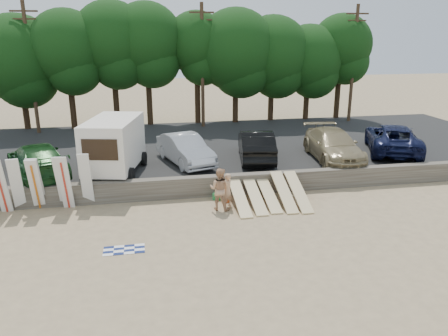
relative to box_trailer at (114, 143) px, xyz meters
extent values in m
plane|color=tan|center=(4.03, -5.30, -2.28)|extent=(120.00, 120.00, 0.00)
cube|color=#6B6356|center=(4.03, -2.30, -1.78)|extent=(44.00, 0.50, 1.00)
cube|color=#282828|center=(4.03, 5.20, -1.93)|extent=(44.00, 14.50, 0.70)
cylinder|color=#382616|center=(-7.08, 12.30, 0.16)|extent=(0.44, 0.44, 3.48)
sphere|color=#134316|center=(-7.08, 12.30, 3.56)|extent=(6.31, 6.31, 6.31)
cylinder|color=#382616|center=(-3.62, 11.73, 0.42)|extent=(0.44, 0.44, 3.99)
sphere|color=#134316|center=(-3.62, 11.73, 4.33)|extent=(5.44, 5.44, 5.44)
cylinder|color=#382616|center=(-0.47, 12.27, 0.59)|extent=(0.44, 0.44, 4.33)
sphere|color=#134316|center=(-0.47, 12.27, 4.83)|extent=(5.72, 5.72, 5.72)
cylinder|color=#382616|center=(2.05, 12.28, 0.59)|extent=(0.44, 0.44, 4.33)
sphere|color=#134316|center=(2.05, 12.28, 4.83)|extent=(5.57, 5.57, 5.57)
cylinder|color=#382616|center=(5.83, 12.30, 0.51)|extent=(0.44, 0.44, 4.18)
sphere|color=#134316|center=(5.83, 12.30, 4.60)|extent=(4.79, 4.79, 4.79)
cylinder|color=#382616|center=(8.82, 11.98, 0.33)|extent=(0.44, 0.44, 3.81)
sphere|color=#134316|center=(8.82, 11.98, 4.05)|extent=(6.35, 6.35, 6.35)
cylinder|color=#382616|center=(11.86, 12.30, 0.21)|extent=(0.44, 0.44, 3.57)
sphere|color=#134316|center=(11.86, 12.30, 3.70)|extent=(6.04, 6.04, 6.04)
cylinder|color=#382616|center=(14.92, 12.30, 0.08)|extent=(0.44, 0.44, 3.30)
sphere|color=#134316|center=(14.92, 12.30, 3.31)|extent=(5.46, 5.46, 5.46)
cylinder|color=#382616|center=(17.65, 12.30, 0.45)|extent=(0.44, 0.44, 4.06)
sphere|color=#134316|center=(17.65, 12.30, 4.42)|extent=(4.90, 4.90, 4.90)
cylinder|color=#473321|center=(-5.97, 10.70, 2.92)|extent=(0.26, 0.26, 9.00)
cube|color=#473321|center=(-5.97, 10.70, 6.72)|extent=(1.80, 0.12, 0.12)
cube|color=#473321|center=(-5.97, 10.70, 6.22)|extent=(1.50, 0.10, 0.10)
cylinder|color=#473321|center=(6.03, 10.70, 2.92)|extent=(0.26, 0.26, 9.00)
cube|color=#473321|center=(6.03, 10.70, 6.72)|extent=(1.80, 0.12, 0.12)
cube|color=#473321|center=(6.03, 10.70, 6.22)|extent=(1.50, 0.10, 0.10)
cylinder|color=#473321|center=(18.03, 10.70, 2.92)|extent=(0.26, 0.26, 9.00)
cube|color=#473321|center=(18.03, 10.70, 6.72)|extent=(1.80, 0.12, 0.12)
cube|color=#473321|center=(18.03, 10.70, 6.22)|extent=(1.50, 0.10, 0.10)
cube|color=white|center=(0.00, 0.01, 0.02)|extent=(3.13, 4.79, 2.43)
cube|color=black|center=(-0.49, -2.17, 0.24)|extent=(1.62, 0.41, 0.99)
cylinder|color=black|center=(-1.44, -1.14, -1.21)|extent=(0.38, 0.76, 0.73)
cylinder|color=black|center=(0.81, -1.65, -1.21)|extent=(0.38, 0.76, 0.73)
cylinder|color=black|center=(-0.81, 1.66, -1.21)|extent=(0.38, 0.76, 0.73)
cylinder|color=black|center=(1.45, 1.15, -1.21)|extent=(0.38, 0.76, 0.73)
imported|color=#173F19|center=(-3.79, 0.19, -0.74)|extent=(4.29, 6.19, 1.67)
imported|color=#ADAEB2|center=(3.72, 1.07, -0.78)|extent=(3.07, 5.12, 1.59)
imported|color=black|center=(7.73, 1.06, -0.72)|extent=(2.63, 5.40, 1.71)
imported|color=#988660|center=(12.04, 0.31, -0.74)|extent=(2.83, 5.92, 1.66)
imported|color=black|center=(16.24, 1.19, -0.73)|extent=(4.92, 6.67, 1.68)
cube|color=white|center=(-4.66, -2.92, -1.00)|extent=(0.55, 0.67, 2.55)
cube|color=white|center=(-4.07, -2.78, -1.01)|extent=(0.57, 0.75, 2.54)
cube|color=white|center=(-3.27, -2.87, -1.03)|extent=(0.52, 0.86, 2.50)
cube|color=white|center=(-3.25, -2.69, -1.02)|extent=(0.55, 0.84, 2.51)
cube|color=white|center=(-2.16, -2.80, -1.01)|extent=(0.56, 0.77, 2.53)
cube|color=white|center=(-2.02, -2.92, -1.00)|extent=(0.57, 0.67, 2.55)
cube|color=white|center=(-1.14, -2.70, -0.99)|extent=(0.55, 0.56, 2.57)
cube|color=beige|center=(5.70, -3.95, -1.85)|extent=(0.56, 2.91, 0.85)
cube|color=beige|center=(6.43, -3.84, -1.85)|extent=(0.56, 2.92, 0.85)
cube|color=beige|center=(7.12, -3.72, -1.86)|extent=(0.56, 2.92, 0.83)
cube|color=beige|center=(7.81, -3.90, -1.72)|extent=(0.56, 2.84, 1.11)
cube|color=beige|center=(8.47, -4.00, -1.72)|extent=(0.56, 2.83, 1.12)
imported|color=tan|center=(5.12, -3.86, -1.48)|extent=(0.69, 0.66, 1.59)
imported|color=tan|center=(4.73, -4.11, -1.31)|extent=(1.18, 1.09, 1.94)
cube|color=#227E3C|center=(4.82, -2.90, -2.12)|extent=(0.47, 0.43, 0.32)
cube|color=#D24C18|center=(5.17, -3.29, -2.17)|extent=(0.33, 0.29, 0.22)
plane|color=white|center=(0.60, -7.28, -2.27)|extent=(1.51, 1.51, 0.00)
camera|label=1|loc=(1.60, -22.13, 5.40)|focal=35.00mm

